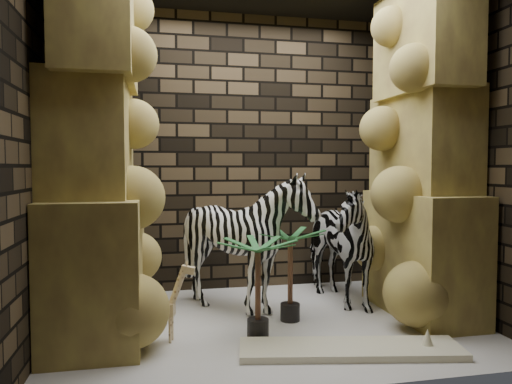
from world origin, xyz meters
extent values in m
plane|color=silver|center=(0.00, 0.00, 0.00)|extent=(3.50, 3.50, 0.00)
plane|color=black|center=(0.00, 1.25, 1.50)|extent=(3.50, 0.00, 3.50)
plane|color=black|center=(0.00, -1.25, 1.50)|extent=(3.50, 0.00, 3.50)
plane|color=black|center=(-1.75, 0.00, 1.50)|extent=(0.00, 3.00, 3.00)
plane|color=black|center=(1.75, 0.00, 1.50)|extent=(0.00, 3.00, 3.00)
imported|color=white|center=(0.75, 0.50, 0.68)|extent=(0.77, 1.22, 1.36)
imported|color=white|center=(-0.15, 0.35, 0.59)|extent=(1.09, 1.33, 1.17)
cube|color=#F5EFC8|center=(0.42, -0.74, 0.03)|extent=(1.64, 0.68, 0.05)
camera|label=1|loc=(-0.93, -3.86, 1.34)|focal=33.04mm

